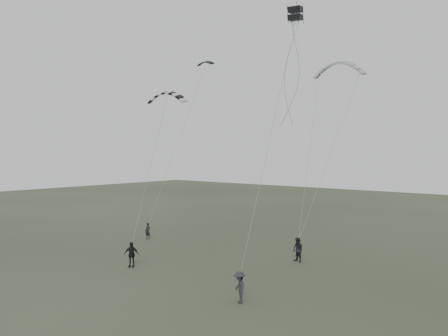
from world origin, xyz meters
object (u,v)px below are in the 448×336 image
Objects in this scene: flyer_right at (298,250)px; flyer_far at (240,287)px; flyer_left at (148,231)px; flyer_center at (131,254)px; kite_dark_small at (205,62)px; kite_pale_large at (339,63)px; kite_box at (295,14)px; kite_striped at (167,93)px.

flyer_far is (1.96, -9.55, -0.04)m from flyer_right.
flyer_center reaches higher than flyer_left.
flyer_far is 0.98× the size of kite_dark_small.
flyer_far is 24.79m from kite_dark_small.
flyer_center is at bearing -117.55° from flyer_right.
kite_pale_large is (12.18, 2.89, -1.22)m from kite_dark_small.
flyer_right is 16.30m from kite_box.
kite_box is (17.94, -4.48, 15.03)m from flyer_left.
flyer_left is 14.93m from flyer_right.
kite_pale_large reaches higher than flyer_right.
kite_box reaches higher than kite_striped.
flyer_center is at bearing 178.16° from kite_box.
flyer_center is 1.04× the size of flyer_far.
flyer_right reaches higher than flyer_center.
flyer_far is at bearing -91.97° from kite_pale_large.
flyer_far is at bearing -121.87° from kite_box.
kite_dark_small is 8.83m from kite_striped.
flyer_right reaches higher than flyer_far.
kite_dark_small is (-12.09, 3.50, 15.67)m from flyer_right.
flyer_far is 15.44m from kite_box.
kite_striped is (2.61, -7.46, -3.93)m from kite_dark_small.
kite_box reaches higher than flyer_right.
kite_dark_small reaches higher than flyer_center.
flyer_right is 1.05× the size of flyer_far.
kite_striped is at bearing -36.42° from flyer_left.
flyer_left is 18.71m from flyer_far.
kite_dark_small is 0.55× the size of kite_striped.
kite_dark_small is at bearing 174.88° from flyer_far.
flyer_left is 9.74m from flyer_center.
flyer_left is 0.36× the size of kite_pale_large.
kite_striped is 13.08m from kite_box.
kite_box reaches higher than flyer_center.
flyer_center is 20.13m from kite_dark_small.
flyer_left is 13.29m from kite_striped.
kite_pale_large is 14.35m from kite_striped.
flyer_right is 2.35× the size of kite_box.
flyer_far is (16.82, -8.19, 0.08)m from flyer_left.
kite_striped is (-11.44, 5.58, 11.78)m from flyer_far.
flyer_right is 20.11m from kite_dark_small.
kite_pale_large is 1.36× the size of kite_striped.
flyer_center is 1.01× the size of kite_dark_small.
flyer_left is 0.86× the size of flyer_right.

